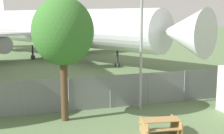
% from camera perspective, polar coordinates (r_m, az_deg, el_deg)
% --- Properties ---
extents(perimeter_fence, '(56.07, 0.07, 2.03)m').
position_cam_1_polar(perimeter_fence, '(19.86, 6.75, -3.95)').
color(perimeter_fence, gray).
rests_on(perimeter_fence, ground).
extents(airplane, '(30.88, 38.47, 12.97)m').
position_cam_1_polar(airplane, '(41.32, -10.47, 7.11)').
color(airplane, silver).
rests_on(airplane, ground).
extents(picnic_bench_near_cabin, '(1.96, 1.61, 0.76)m').
position_cam_1_polar(picnic_bench_near_cabin, '(15.16, 8.86, -10.44)').
color(picnic_bench_near_cabin, '#A37A47').
rests_on(picnic_bench_near_cabin, ground).
extents(tree_near_hangar, '(3.22, 3.22, 6.56)m').
position_cam_1_polar(tree_near_hangar, '(16.36, -8.97, 6.34)').
color(tree_near_hangar, '#4C3823').
rests_on(tree_near_hangar, ground).
extents(light_mast, '(0.44, 0.44, 7.70)m').
position_cam_1_polar(light_mast, '(18.26, 5.39, 6.63)').
color(light_mast, '#99999E').
rests_on(light_mast, ground).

